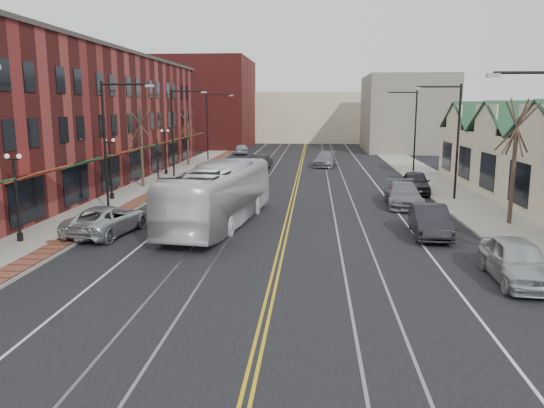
% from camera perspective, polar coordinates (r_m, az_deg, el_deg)
% --- Properties ---
extents(ground, '(160.00, 160.00, 0.00)m').
position_cam_1_polar(ground, '(17.50, -0.68, -11.89)').
color(ground, black).
rests_on(ground, ground).
extents(sidewalk_left, '(4.00, 120.00, 0.15)m').
position_cam_1_polar(sidewalk_left, '(39.10, -15.70, 0.43)').
color(sidewalk_left, gray).
rests_on(sidewalk_left, ground).
extents(sidewalk_right, '(4.00, 120.00, 0.15)m').
position_cam_1_polar(sidewalk_right, '(38.18, 20.46, -0.08)').
color(sidewalk_right, gray).
rests_on(sidewalk_right, ground).
extents(building_left, '(10.00, 50.00, 11.00)m').
position_cam_1_polar(building_left, '(47.74, -21.11, 8.44)').
color(building_left, maroon).
rests_on(building_left, ground).
extents(backdrop_left, '(14.00, 18.00, 14.00)m').
position_cam_1_polar(backdrop_left, '(87.86, -7.06, 10.69)').
color(backdrop_left, maroon).
rests_on(backdrop_left, ground).
extents(backdrop_mid, '(22.00, 14.00, 9.00)m').
position_cam_1_polar(backdrop_mid, '(101.14, 3.75, 9.30)').
color(backdrop_mid, beige).
rests_on(backdrop_mid, ground).
extents(backdrop_right, '(12.00, 16.00, 11.00)m').
position_cam_1_polar(backdrop_right, '(82.23, 14.20, 9.42)').
color(backdrop_right, slate).
rests_on(backdrop_right, ground).
extents(streetlight_l_1, '(3.33, 0.25, 8.00)m').
position_cam_1_polar(streetlight_l_1, '(34.50, -16.90, 7.36)').
color(streetlight_l_1, black).
rests_on(streetlight_l_1, sidewalk_left).
extents(streetlight_l_2, '(3.33, 0.25, 8.00)m').
position_cam_1_polar(streetlight_l_2, '(49.73, -10.17, 8.49)').
color(streetlight_l_2, black).
rests_on(streetlight_l_2, sidewalk_left).
extents(streetlight_l_3, '(3.33, 0.25, 8.00)m').
position_cam_1_polar(streetlight_l_3, '(65.34, -6.60, 9.04)').
color(streetlight_l_3, black).
rests_on(streetlight_l_3, sidewalk_left).
extents(streetlight_r_1, '(3.33, 0.25, 8.00)m').
position_cam_1_polar(streetlight_r_1, '(39.32, 18.78, 7.59)').
color(streetlight_r_1, black).
rests_on(streetlight_r_1, sidewalk_right).
extents(streetlight_r_2, '(3.33, 0.25, 8.00)m').
position_cam_1_polar(streetlight_r_2, '(54.97, 14.72, 8.49)').
color(streetlight_r_2, black).
rests_on(streetlight_r_2, sidewalk_right).
extents(lamppost_l_1, '(0.84, 0.28, 4.27)m').
position_cam_1_polar(lamppost_l_1, '(28.37, -25.76, 0.42)').
color(lamppost_l_1, black).
rests_on(lamppost_l_1, sidewalk_left).
extents(lamppost_l_2, '(0.84, 0.28, 4.27)m').
position_cam_1_polar(lamppost_l_2, '(39.08, -16.96, 3.52)').
color(lamppost_l_2, black).
rests_on(lamppost_l_2, sidewalk_left).
extents(lamppost_l_3, '(0.84, 0.28, 4.27)m').
position_cam_1_polar(lamppost_l_3, '(52.29, -11.38, 5.44)').
color(lamppost_l_3, black).
rests_on(lamppost_l_3, sidewalk_left).
extents(tree_left_near, '(1.78, 1.37, 6.48)m').
position_cam_1_polar(tree_left_near, '(44.48, -13.88, 6.17)').
color(tree_left_near, '#382B21').
rests_on(tree_left_near, sidewalk_left).
extents(tree_left_far, '(1.66, 1.28, 6.02)m').
position_cam_1_polar(tree_left_far, '(59.86, -9.05, 7.17)').
color(tree_left_far, '#382B21').
rests_on(tree_left_far, sidewalk_left).
extents(tree_right_mid, '(1.90, 1.46, 6.93)m').
position_cam_1_polar(tree_right_mid, '(32.19, 24.61, 4.38)').
color(tree_right_mid, '#382B21').
rests_on(tree_right_mid, sidewalk_right).
extents(manhole_far, '(0.60, 0.60, 0.02)m').
position_cam_1_polar(manhole_far, '(28.01, -22.59, -3.74)').
color(manhole_far, '#592D19').
rests_on(manhole_far, sidewalk_left).
extents(traffic_signal, '(0.18, 0.15, 3.80)m').
position_cam_1_polar(traffic_signal, '(42.11, -12.20, 4.41)').
color(traffic_signal, black).
rests_on(traffic_signal, sidewalk_left).
extents(transit_bus, '(4.59, 12.74, 3.47)m').
position_cam_1_polar(transit_bus, '(29.78, -5.70, 0.95)').
color(transit_bus, silver).
rests_on(transit_bus, ground).
extents(parked_suv, '(3.28, 5.83, 1.54)m').
position_cam_1_polar(parked_suv, '(29.09, -17.33, -1.65)').
color(parked_suv, '#AAAEB1').
rests_on(parked_suv, ground).
extents(parked_car_a, '(2.13, 4.97, 1.67)m').
position_cam_1_polar(parked_car_a, '(22.44, 24.87, -5.55)').
color(parked_car_a, '#A8ABAF').
rests_on(parked_car_a, ground).
extents(parked_car_b, '(1.99, 4.98, 1.61)m').
position_cam_1_polar(parked_car_b, '(28.56, 16.61, -1.76)').
color(parked_car_b, black).
rests_on(parked_car_b, ground).
extents(parked_car_c, '(2.56, 5.68, 1.61)m').
position_cam_1_polar(parked_car_c, '(36.57, 13.95, 1.00)').
color(parked_car_c, slate).
rests_on(parked_car_c, ground).
extents(parked_car_d, '(2.54, 5.18, 1.70)m').
position_cam_1_polar(parked_car_d, '(42.19, 15.18, 2.25)').
color(parked_car_d, black).
rests_on(parked_car_d, ground).
extents(distant_car_left, '(2.25, 5.07, 1.62)m').
position_cam_1_polar(distant_car_left, '(55.95, -1.24, 4.53)').
color(distant_car_left, black).
rests_on(distant_car_left, ground).
extents(distant_car_right, '(2.91, 5.69, 1.58)m').
position_cam_1_polar(distant_car_right, '(59.21, 5.74, 4.80)').
color(distant_car_right, slate).
rests_on(distant_car_right, ground).
extents(distant_car_far, '(2.22, 4.60, 1.52)m').
position_cam_1_polar(distant_car_far, '(73.62, -3.28, 5.93)').
color(distant_car_far, '#9EA1A5').
rests_on(distant_car_far, ground).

